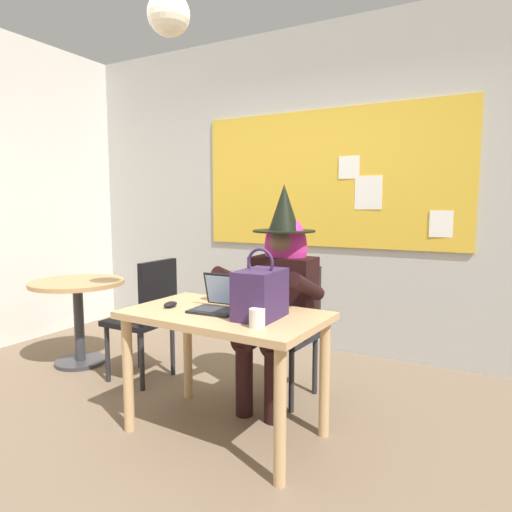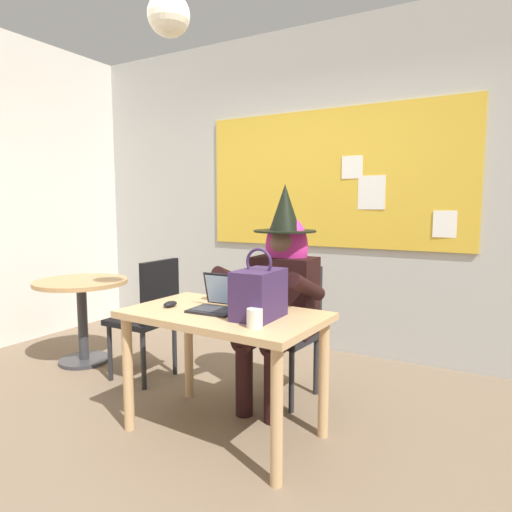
{
  "view_description": "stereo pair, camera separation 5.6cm",
  "coord_description": "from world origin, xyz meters",
  "px_view_note": "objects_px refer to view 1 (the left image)",
  "views": [
    {
      "loc": [
        1.34,
        -1.95,
        1.32
      ],
      "look_at": [
        0.05,
        0.45,
        1.01
      ],
      "focal_mm": 31.45,
      "sensor_mm": 36.0,
      "label": 1
    },
    {
      "loc": [
        1.39,
        -1.93,
        1.32
      ],
      "look_at": [
        0.05,
        0.45,
        1.01
      ],
      "focal_mm": 31.45,
      "sensor_mm": 36.0,
      "label": 2
    }
  ],
  "objects_px": {
    "chair_at_desk": "(288,323)",
    "chair_spare_by_window": "(148,313)",
    "desk_main": "(225,331)",
    "person_costumed": "(280,284)",
    "side_table_round": "(78,303)",
    "laptop": "(218,302)",
    "computer_mouse": "(170,304)",
    "handbag": "(260,293)",
    "coffee_mug": "(257,318)"
  },
  "relations": [
    {
      "from": "chair_spare_by_window",
      "to": "coffee_mug",
      "type": "bearing_deg",
      "value": 154.73
    },
    {
      "from": "person_costumed",
      "to": "coffee_mug",
      "type": "distance_m",
      "value": 0.8
    },
    {
      "from": "computer_mouse",
      "to": "side_table_round",
      "type": "xyz_separation_m",
      "value": [
        -1.34,
        0.46,
        -0.22
      ]
    },
    {
      "from": "chair_at_desk",
      "to": "side_table_round",
      "type": "distance_m",
      "value": 1.79
    },
    {
      "from": "desk_main",
      "to": "handbag",
      "type": "relative_size",
      "value": 3.04
    },
    {
      "from": "laptop",
      "to": "handbag",
      "type": "height_order",
      "value": "handbag"
    },
    {
      "from": "side_table_round",
      "to": "laptop",
      "type": "bearing_deg",
      "value": -13.26
    },
    {
      "from": "handbag",
      "to": "person_costumed",
      "type": "bearing_deg",
      "value": 105.52
    },
    {
      "from": "laptop",
      "to": "handbag",
      "type": "relative_size",
      "value": 0.72
    },
    {
      "from": "person_costumed",
      "to": "coffee_mug",
      "type": "relative_size",
      "value": 15.36
    },
    {
      "from": "desk_main",
      "to": "person_costumed",
      "type": "bearing_deg",
      "value": 82.33
    },
    {
      "from": "person_costumed",
      "to": "chair_spare_by_window",
      "type": "relative_size",
      "value": 1.59
    },
    {
      "from": "chair_at_desk",
      "to": "person_costumed",
      "type": "distance_m",
      "value": 0.31
    },
    {
      "from": "desk_main",
      "to": "computer_mouse",
      "type": "height_order",
      "value": "computer_mouse"
    },
    {
      "from": "chair_at_desk",
      "to": "coffee_mug",
      "type": "relative_size",
      "value": 9.5
    },
    {
      "from": "handbag",
      "to": "chair_spare_by_window",
      "type": "distance_m",
      "value": 1.29
    },
    {
      "from": "person_costumed",
      "to": "chair_spare_by_window",
      "type": "bearing_deg",
      "value": -81.8
    },
    {
      "from": "laptop",
      "to": "side_table_round",
      "type": "xyz_separation_m",
      "value": [
        -1.63,
        0.39,
        -0.25
      ]
    },
    {
      "from": "person_costumed",
      "to": "side_table_round",
      "type": "relative_size",
      "value": 1.95
    },
    {
      "from": "person_costumed",
      "to": "computer_mouse",
      "type": "bearing_deg",
      "value": -35.43
    },
    {
      "from": "handbag",
      "to": "side_table_round",
      "type": "distance_m",
      "value": 2.0
    },
    {
      "from": "chair_spare_by_window",
      "to": "computer_mouse",
      "type": "bearing_deg",
      "value": 142.75
    },
    {
      "from": "chair_at_desk",
      "to": "chair_spare_by_window",
      "type": "relative_size",
      "value": 0.98
    },
    {
      "from": "laptop",
      "to": "side_table_round",
      "type": "height_order",
      "value": "laptop"
    },
    {
      "from": "computer_mouse",
      "to": "side_table_round",
      "type": "distance_m",
      "value": 1.43
    },
    {
      "from": "desk_main",
      "to": "laptop",
      "type": "relative_size",
      "value": 4.21
    },
    {
      "from": "handbag",
      "to": "coffee_mug",
      "type": "height_order",
      "value": "handbag"
    },
    {
      "from": "chair_at_desk",
      "to": "person_costumed",
      "type": "relative_size",
      "value": 0.62
    },
    {
      "from": "chair_spare_by_window",
      "to": "chair_at_desk",
      "type": "bearing_deg",
      "value": -163.74
    },
    {
      "from": "handbag",
      "to": "chair_spare_by_window",
      "type": "relative_size",
      "value": 0.41
    },
    {
      "from": "computer_mouse",
      "to": "side_table_round",
      "type": "bearing_deg",
      "value": 158.77
    },
    {
      "from": "coffee_mug",
      "to": "handbag",
      "type": "bearing_deg",
      "value": 112.78
    },
    {
      "from": "person_costumed",
      "to": "handbag",
      "type": "distance_m",
      "value": 0.62
    },
    {
      "from": "coffee_mug",
      "to": "side_table_round",
      "type": "relative_size",
      "value": 0.13
    },
    {
      "from": "laptop",
      "to": "coffee_mug",
      "type": "xyz_separation_m",
      "value": [
        0.37,
        -0.22,
        0.0
      ]
    },
    {
      "from": "chair_at_desk",
      "to": "computer_mouse",
      "type": "distance_m",
      "value": 0.89
    },
    {
      "from": "laptop",
      "to": "handbag",
      "type": "bearing_deg",
      "value": -10.77
    },
    {
      "from": "person_costumed",
      "to": "computer_mouse",
      "type": "height_order",
      "value": "person_costumed"
    },
    {
      "from": "chair_spare_by_window",
      "to": "side_table_round",
      "type": "bearing_deg",
      "value": -0.0
    },
    {
      "from": "handbag",
      "to": "side_table_round",
      "type": "height_order",
      "value": "handbag"
    },
    {
      "from": "coffee_mug",
      "to": "chair_spare_by_window",
      "type": "xyz_separation_m",
      "value": [
        -1.25,
        0.6,
        -0.25
      ]
    },
    {
      "from": "person_costumed",
      "to": "handbag",
      "type": "relative_size",
      "value": 3.86
    },
    {
      "from": "handbag",
      "to": "coffee_mug",
      "type": "distance_m",
      "value": 0.21
    },
    {
      "from": "laptop",
      "to": "coffee_mug",
      "type": "relative_size",
      "value": 2.87
    },
    {
      "from": "desk_main",
      "to": "chair_at_desk",
      "type": "height_order",
      "value": "chair_at_desk"
    },
    {
      "from": "computer_mouse",
      "to": "chair_spare_by_window",
      "type": "relative_size",
      "value": 0.11
    },
    {
      "from": "desk_main",
      "to": "chair_at_desk",
      "type": "relative_size",
      "value": 1.28
    },
    {
      "from": "desk_main",
      "to": "side_table_round",
      "type": "bearing_deg",
      "value": 166.56
    },
    {
      "from": "person_costumed",
      "to": "handbag",
      "type": "xyz_separation_m",
      "value": [
        0.16,
        -0.59,
        0.06
      ]
    },
    {
      "from": "side_table_round",
      "to": "chair_spare_by_window",
      "type": "relative_size",
      "value": 0.81
    }
  ]
}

